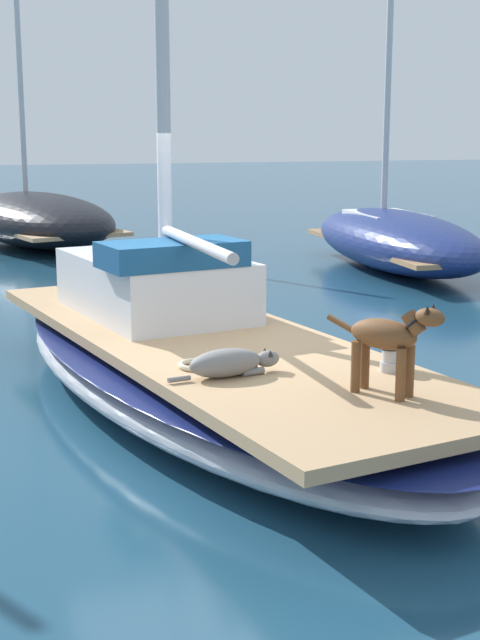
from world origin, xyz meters
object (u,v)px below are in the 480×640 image
at_px(moored_boat_starboard_side, 396,239).
at_px(moored_boat_far_astern, 36,218).
at_px(dog_brown, 389,338).
at_px(coiled_rope, 198,365).
at_px(deck_winch, 390,359).
at_px(sailboat_main, 206,370).
at_px(dog_grey, 230,363).

height_order(moored_boat_starboard_side, moored_boat_far_astern, moored_boat_far_astern).
distance_m(dog_brown, coiled_rope, 1.65).
bearing_deg(coiled_rope, deck_winch, -22.73).
distance_m(sailboat_main, moored_boat_far_astern, 12.59).
bearing_deg(coiled_rope, moored_boat_starboard_side, 53.09).
xyz_separation_m(dog_grey, moored_boat_starboard_side, (5.83, 8.31, -0.19)).
xyz_separation_m(sailboat_main, moored_boat_far_astern, (-0.27, 12.58, 0.27)).
bearing_deg(deck_winch, dog_brown, -119.03).
xyz_separation_m(sailboat_main, moored_boat_starboard_side, (5.62, 6.91, 0.24)).
bearing_deg(dog_brown, moored_boat_starboard_side, 61.78).
distance_m(coiled_rope, moored_boat_starboard_side, 9.99).
distance_m(moored_boat_starboard_side, moored_boat_far_astern, 8.18).
xyz_separation_m(dog_grey, deck_winch, (1.24, -0.26, -0.01)).
relative_size(dog_grey, moored_boat_starboard_side, 0.14).
bearing_deg(dog_brown, sailboat_main, 107.33).
distance_m(dog_brown, dog_grey, 1.29).
bearing_deg(deck_winch, dog_grey, 167.97).
bearing_deg(moored_boat_starboard_side, moored_boat_far_astern, 136.03).
height_order(sailboat_main, coiled_rope, coiled_rope).
height_order(dog_grey, moored_boat_far_astern, moored_boat_far_astern).
relative_size(sailboat_main, moored_boat_far_astern, 1.07).
xyz_separation_m(dog_brown, moored_boat_starboard_side, (4.92, 9.16, -0.51)).
distance_m(sailboat_main, dog_brown, 2.47).
xyz_separation_m(dog_grey, coiled_rope, (-0.16, 0.32, -0.08)).
bearing_deg(coiled_rope, dog_grey, -63.20).
relative_size(dog_brown, moored_boat_far_astern, 0.12).
bearing_deg(dog_grey, sailboat_main, 81.24).
bearing_deg(sailboat_main, moored_boat_far_astern, 91.21).
height_order(sailboat_main, dog_grey, dog_grey).
height_order(sailboat_main, deck_winch, deck_winch).
distance_m(deck_winch, moored_boat_starboard_side, 9.73).
height_order(dog_brown, coiled_rope, dog_brown).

